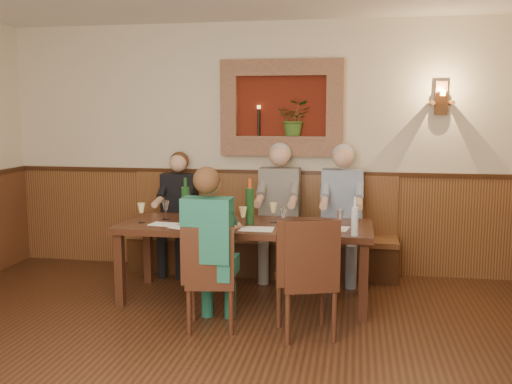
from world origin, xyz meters
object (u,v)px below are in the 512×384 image
(chair_near_left, at_px, (211,298))
(person_bench_left, at_px, (178,223))
(spittoon_bucket, at_px, (221,212))
(person_bench_right, at_px, (341,224))
(wine_bottle_green_a, at_px, (250,205))
(water_bottle, at_px, (355,220))
(person_chair_front, at_px, (211,263))
(dining_table, at_px, (245,231))
(person_bench_mid, at_px, (278,222))
(wine_bottle_green_b, at_px, (186,203))
(chair_near_right, at_px, (306,301))
(bench, at_px, (261,244))

(chair_near_left, xyz_separation_m, person_bench_left, (-0.80, 1.62, 0.30))
(spittoon_bucket, bearing_deg, chair_near_left, -84.63)
(person_bench_right, bearing_deg, spittoon_bucket, -137.66)
(person_bench_right, relative_size, wine_bottle_green_a, 3.38)
(water_bottle, bearing_deg, spittoon_bucket, 170.30)
(chair_near_left, relative_size, person_chair_front, 0.65)
(water_bottle, bearing_deg, dining_table, 160.61)
(person_bench_mid, xyz_separation_m, spittoon_bucket, (-0.40, -0.99, 0.27))
(chair_near_left, xyz_separation_m, wine_bottle_green_b, (-0.46, 0.83, 0.66))
(water_bottle, bearing_deg, person_bench_left, 148.59)
(dining_table, bearing_deg, person_chair_front, -99.97)
(wine_bottle_green_b, bearing_deg, person_bench_right, 27.96)
(chair_near_right, bearing_deg, water_bottle, 31.19)
(chair_near_left, xyz_separation_m, person_bench_right, (1.03, 1.62, 0.35))
(person_chair_front, height_order, spittoon_bucket, person_chair_front)
(water_bottle, bearing_deg, chair_near_left, -160.27)
(wine_bottle_green_a, bearing_deg, chair_near_left, -103.93)
(chair_near_left, height_order, person_bench_mid, person_bench_mid)
(spittoon_bucket, bearing_deg, person_chair_front, -84.89)
(bench, bearing_deg, chair_near_left, -94.43)
(dining_table, distance_m, wine_bottle_green_a, 0.26)
(bench, height_order, chair_near_right, bench)
(person_bench_left, xyz_separation_m, wine_bottle_green_a, (0.99, -0.86, 0.37))
(person_bench_mid, distance_m, person_bench_right, 0.68)
(chair_near_right, distance_m, person_bench_left, 2.31)
(person_bench_left, distance_m, person_bench_mid, 1.15)
(chair_near_left, distance_m, person_chair_front, 0.30)
(person_bench_mid, distance_m, wine_bottle_green_b, 1.17)
(person_chair_front, bearing_deg, water_bottle, 19.54)
(chair_near_right, xyz_separation_m, wine_bottle_green_a, (-0.61, 0.78, 0.64))
(bench, height_order, person_bench_mid, person_bench_mid)
(person_bench_right, height_order, wine_bottle_green_a, person_bench_right)
(person_bench_left, relative_size, person_chair_front, 0.99)
(chair_near_right, distance_m, spittoon_bucket, 1.23)
(wine_bottle_green_b, bearing_deg, chair_near_right, -33.87)
(person_bench_mid, relative_size, spittoon_bucket, 5.57)
(person_bench_mid, xyz_separation_m, person_chair_front, (-0.35, -1.61, -0.05))
(person_bench_mid, height_order, person_bench_right, person_bench_mid)
(dining_table, distance_m, person_chair_front, 0.80)
(wine_bottle_green_a, xyz_separation_m, wine_bottle_green_b, (-0.65, 0.07, -0.01))
(bench, relative_size, wine_bottle_green_a, 6.91)
(spittoon_bucket, bearing_deg, dining_table, 38.63)
(spittoon_bucket, xyz_separation_m, wine_bottle_green_b, (-0.40, 0.20, 0.04))
(bench, height_order, person_bench_left, person_bench_left)
(dining_table, xyz_separation_m, wine_bottle_green_a, (0.05, -0.03, 0.26))
(chair_near_left, xyz_separation_m, spittoon_bucket, (-0.06, 0.63, 0.62))
(person_bench_right, bearing_deg, dining_table, -136.91)
(chair_near_right, relative_size, person_chair_front, 0.72)
(spittoon_bucket, bearing_deg, wine_bottle_green_a, 27.60)
(spittoon_bucket, xyz_separation_m, wine_bottle_green_a, (0.25, 0.13, 0.05))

